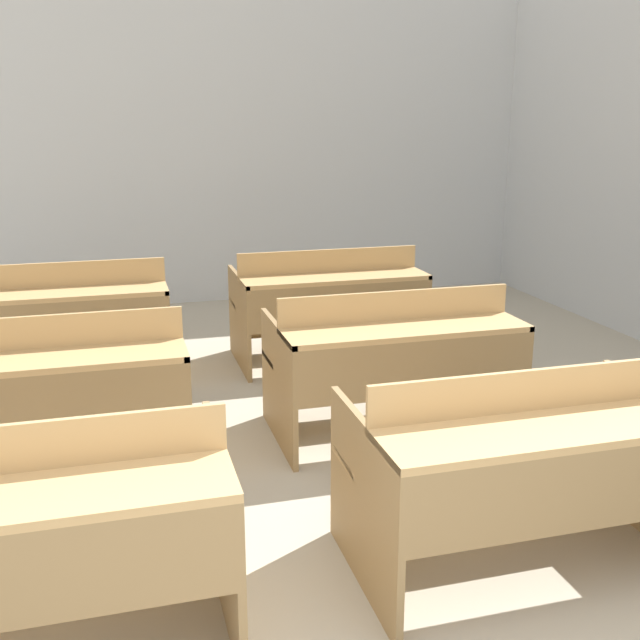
# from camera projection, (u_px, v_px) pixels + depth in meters

# --- Properties ---
(wall_back) EXTENTS (6.88, 0.06, 3.09)m
(wall_back) POSITION_uv_depth(u_px,v_px,m) (178.00, 139.00, 6.88)
(wall_back) COLOR silver
(wall_back) RESTS_ON ground_plane
(bench_front_left) EXTENTS (1.32, 0.78, 0.83)m
(bench_front_left) POSITION_uv_depth(u_px,v_px,m) (24.00, 532.00, 2.40)
(bench_front_left) COLOR #97784E
(bench_front_left) RESTS_ON ground_plane
(bench_front_right) EXTENTS (1.32, 0.78, 0.83)m
(bench_front_right) POSITION_uv_depth(u_px,v_px,m) (526.00, 461.00, 2.89)
(bench_front_right) COLOR #96774D
(bench_front_right) RESTS_ON ground_plane
(bench_second_left) EXTENTS (1.32, 0.78, 0.83)m
(bench_second_left) POSITION_uv_depth(u_px,v_px,m) (49.00, 389.00, 3.65)
(bench_second_left) COLOR #94764C
(bench_second_left) RESTS_ON ground_plane
(bench_second_right) EXTENTS (1.32, 0.78, 0.83)m
(bench_second_right) POSITION_uv_depth(u_px,v_px,m) (393.00, 357.00, 4.15)
(bench_second_right) COLOR #94754B
(bench_second_right) RESTS_ON ground_plane
(bench_third_left) EXTENTS (1.32, 0.78, 0.83)m
(bench_third_left) POSITION_uv_depth(u_px,v_px,m) (66.00, 318.00, 4.96)
(bench_third_left) COLOR #94754B
(bench_third_left) RESTS_ON ground_plane
(bench_third_right) EXTENTS (1.32, 0.78, 0.83)m
(bench_third_right) POSITION_uv_depth(u_px,v_px,m) (328.00, 301.00, 5.43)
(bench_third_right) COLOR olive
(bench_third_right) RESTS_ON ground_plane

